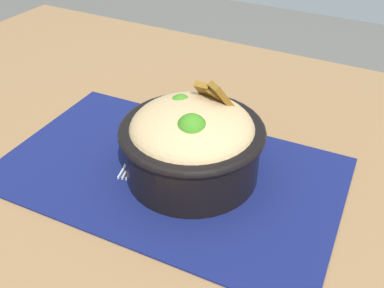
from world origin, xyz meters
TOP-DOWN VIEW (x-y plane):
  - table at (0.00, 0.00)m, footprint 1.36×0.92m
  - placemat at (-0.02, 0.02)m, footprint 0.49×0.31m
  - bowl at (-0.05, 0.01)m, footprint 0.24×0.24m
  - fork at (0.04, 0.01)m, footprint 0.04×0.12m

SIDE VIEW (x-z plane):
  - table at x=0.00m, z-range 0.31..1.07m
  - placemat at x=-0.02m, z-range 0.75..0.75m
  - fork at x=0.04m, z-range 0.75..0.76m
  - bowl at x=-0.05m, z-range 0.74..0.88m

